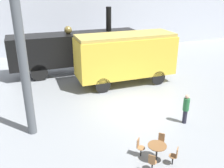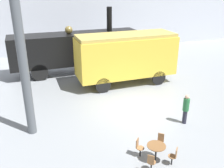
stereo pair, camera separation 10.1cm
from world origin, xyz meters
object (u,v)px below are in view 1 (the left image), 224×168
object	(u,v)px
cafe_table_near	(157,149)
cafe_chair_0	(161,141)
visitor_person	(186,108)
passenger_coach_vintage	(125,55)
steam_locomotive	(76,48)

from	to	relation	value
cafe_table_near	cafe_chair_0	size ratio (longest dim) A/B	0.95
cafe_table_near	visitor_person	xyz separation A→B (m)	(3.06, 2.28, 0.34)
passenger_coach_vintage	visitor_person	size ratio (longest dim) A/B	4.29
cafe_chair_0	cafe_table_near	bearing A→B (deg)	-0.00
steam_locomotive	cafe_chair_0	distance (m)	12.50
steam_locomotive	visitor_person	world-z (taller)	steam_locomotive
passenger_coach_vintage	cafe_table_near	distance (m)	9.47
passenger_coach_vintage	cafe_table_near	world-z (taller)	passenger_coach_vintage
cafe_table_near	visitor_person	size ratio (longest dim) A/B	0.48
cafe_table_near	cafe_chair_0	xyz separation A→B (m)	(0.54, 0.57, -0.09)
cafe_table_near	passenger_coach_vintage	bearing A→B (deg)	75.85
visitor_person	steam_locomotive	bearing A→B (deg)	109.49
passenger_coach_vintage	cafe_chair_0	size ratio (longest dim) A/B	8.56
steam_locomotive	cafe_table_near	xyz separation A→B (m)	(0.70, -12.90, -1.54)
steam_locomotive	cafe_chair_0	bearing A→B (deg)	-84.28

